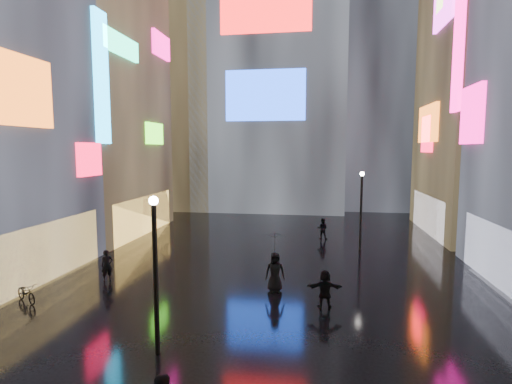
# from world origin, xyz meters

# --- Properties ---
(ground) EXTENTS (140.00, 140.00, 0.00)m
(ground) POSITION_xyz_m (0.00, 20.00, 0.00)
(ground) COLOR black
(ground) RESTS_ON ground
(building_left_far) EXTENTS (10.28, 12.00, 22.00)m
(building_left_far) POSITION_xyz_m (-15.98, 26.00, 10.98)
(building_left_far) COLOR black
(building_left_far) RESTS_ON ground
(building_right_far) EXTENTS (10.28, 12.00, 28.00)m
(building_right_far) POSITION_xyz_m (15.98, 30.00, 13.98)
(building_right_far) COLOR black
(building_right_far) RESTS_ON ground
(tower_main) EXTENTS (16.00, 14.20, 42.00)m
(tower_main) POSITION_xyz_m (-3.00, 43.97, 21.01)
(tower_main) COLOR black
(tower_main) RESTS_ON ground
(tower_flank_right) EXTENTS (12.00, 12.00, 34.00)m
(tower_flank_right) POSITION_xyz_m (9.00, 46.00, 17.00)
(tower_flank_right) COLOR black
(tower_flank_right) RESTS_ON ground
(tower_flank_left) EXTENTS (10.00, 10.00, 26.00)m
(tower_flank_left) POSITION_xyz_m (-14.00, 42.00, 13.00)
(tower_flank_left) COLOR black
(tower_flank_left) RESTS_ON ground
(lamp_near) EXTENTS (0.30, 0.30, 5.20)m
(lamp_near) POSITION_xyz_m (-2.70, 8.52, 2.94)
(lamp_near) COLOR black
(lamp_near) RESTS_ON ground
(lamp_far) EXTENTS (0.30, 0.30, 5.20)m
(lamp_far) POSITION_xyz_m (5.20, 23.58, 2.94)
(lamp_far) COLOR black
(lamp_far) RESTS_ON ground
(pedestrian_4) EXTENTS (0.99, 0.73, 1.85)m
(pedestrian_4) POSITION_xyz_m (0.45, 14.86, 0.93)
(pedestrian_4) COLOR black
(pedestrian_4) RESTS_ON ground
(pedestrian_5) EXTENTS (1.53, 0.60, 1.62)m
(pedestrian_5) POSITION_xyz_m (2.73, 13.26, 0.81)
(pedestrian_5) COLOR black
(pedestrian_5) RESTS_ON ground
(pedestrian_6) EXTENTS (0.68, 0.67, 1.58)m
(pedestrian_6) POSITION_xyz_m (-8.12, 15.05, 0.79)
(pedestrian_6) COLOR black
(pedestrian_6) RESTS_ON ground
(pedestrian_7) EXTENTS (0.85, 0.71, 1.55)m
(pedestrian_7) POSITION_xyz_m (2.74, 26.40, 0.78)
(pedestrian_7) COLOR black
(pedestrian_7) RESTS_ON ground
(umbrella_2) EXTENTS (1.46, 1.46, 0.94)m
(umbrella_2) POSITION_xyz_m (0.45, 14.86, 2.33)
(umbrella_2) COLOR black
(umbrella_2) RESTS_ON pedestrian_4
(bicycle) EXTENTS (1.68, 1.26, 0.85)m
(bicycle) POSITION_xyz_m (-10.13, 11.86, 0.42)
(bicycle) COLOR black
(bicycle) RESTS_ON ground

